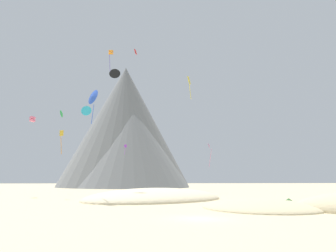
{
  "coord_description": "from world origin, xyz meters",
  "views": [
    {
      "loc": [
        -4.67,
        -28.69,
        3.3
      ],
      "look_at": [
        0.76,
        47.73,
        15.06
      ],
      "focal_mm": 36.53,
      "sensor_mm": 36.0,
      "label": 1
    }
  ],
  "objects_px": {
    "kite_green_mid": "(62,114)",
    "kite_blue_mid": "(93,97)",
    "kite_yellow_mid": "(189,82)",
    "rock_massif": "(127,131)",
    "bush_mid_center": "(314,199)",
    "kite_orange_high": "(111,53)",
    "bush_scatter_east": "(289,202)",
    "kite_violet_low": "(125,147)",
    "kite_rainbow_mid": "(32,119)",
    "bush_ridge_crest": "(143,198)",
    "bush_low_patch": "(119,201)",
    "kite_red_high": "(135,52)",
    "kite_gold_low": "(61,137)",
    "kite_cyan_mid": "(86,111)",
    "kite_pink_low": "(209,146)",
    "kite_black_mid": "(115,74)"
  },
  "relations": [
    {
      "from": "bush_low_patch",
      "to": "kite_orange_high",
      "type": "xyz_separation_m",
      "value": [
        -4.61,
        30.0,
        31.62
      ]
    },
    {
      "from": "kite_violet_low",
      "to": "kite_rainbow_mid",
      "type": "height_order",
      "value": "kite_rainbow_mid"
    },
    {
      "from": "kite_gold_low",
      "to": "kite_yellow_mid",
      "type": "relative_size",
      "value": 1.01
    },
    {
      "from": "bush_low_patch",
      "to": "kite_cyan_mid",
      "type": "distance_m",
      "value": 39.51
    },
    {
      "from": "rock_massif",
      "to": "kite_black_mid",
      "type": "relative_size",
      "value": 38.0
    },
    {
      "from": "bush_ridge_crest",
      "to": "kite_black_mid",
      "type": "distance_m",
      "value": 22.67
    },
    {
      "from": "bush_low_patch",
      "to": "kite_red_high",
      "type": "relative_size",
      "value": 0.77
    },
    {
      "from": "bush_mid_center",
      "to": "bush_ridge_crest",
      "type": "bearing_deg",
      "value": 177.59
    },
    {
      "from": "bush_scatter_east",
      "to": "kite_violet_low",
      "type": "relative_size",
      "value": 1.03
    },
    {
      "from": "kite_red_high",
      "to": "kite_rainbow_mid",
      "type": "height_order",
      "value": "kite_red_high"
    },
    {
      "from": "kite_violet_low",
      "to": "kite_gold_low",
      "type": "bearing_deg",
      "value": 118.32
    },
    {
      "from": "bush_mid_center",
      "to": "kite_orange_high",
      "type": "bearing_deg",
      "value": 138.66
    },
    {
      "from": "kite_red_high",
      "to": "kite_orange_high",
      "type": "height_order",
      "value": "kite_red_high"
    },
    {
      "from": "bush_ridge_crest",
      "to": "kite_gold_low",
      "type": "height_order",
      "value": "kite_gold_low"
    },
    {
      "from": "kite_black_mid",
      "to": "kite_red_high",
      "type": "bearing_deg",
      "value": -98.13
    },
    {
      "from": "bush_ridge_crest",
      "to": "kite_black_mid",
      "type": "xyz_separation_m",
      "value": [
        -5.01,
        8.2,
        20.54
      ]
    },
    {
      "from": "rock_massif",
      "to": "kite_blue_mid",
      "type": "height_order",
      "value": "rock_massif"
    },
    {
      "from": "kite_pink_low",
      "to": "kite_violet_low",
      "type": "height_order",
      "value": "kite_violet_low"
    },
    {
      "from": "bush_low_patch",
      "to": "kite_red_high",
      "type": "xyz_separation_m",
      "value": [
        0.96,
        33.29,
        33.25
      ]
    },
    {
      "from": "bush_low_patch",
      "to": "kite_gold_low",
      "type": "xyz_separation_m",
      "value": [
        -11.41,
        15.27,
        10.14
      ]
    },
    {
      "from": "bush_low_patch",
      "to": "kite_green_mid",
      "type": "distance_m",
      "value": 44.78
    },
    {
      "from": "bush_ridge_crest",
      "to": "kite_rainbow_mid",
      "type": "distance_m",
      "value": 32.25
    },
    {
      "from": "bush_ridge_crest",
      "to": "rock_massif",
      "type": "relative_size",
      "value": 0.04
    },
    {
      "from": "kite_green_mid",
      "to": "kite_blue_mid",
      "type": "height_order",
      "value": "kite_green_mid"
    },
    {
      "from": "kite_red_high",
      "to": "kite_rainbow_mid",
      "type": "distance_m",
      "value": 29.57
    },
    {
      "from": "kite_rainbow_mid",
      "to": "kite_cyan_mid",
      "type": "bearing_deg",
      "value": 105.5
    },
    {
      "from": "kite_gold_low",
      "to": "kite_black_mid",
      "type": "bearing_deg",
      "value": -154.1
    },
    {
      "from": "kite_yellow_mid",
      "to": "bush_low_patch",
      "type": "bearing_deg",
      "value": -151.69
    },
    {
      "from": "bush_ridge_crest",
      "to": "kite_yellow_mid",
      "type": "xyz_separation_m",
      "value": [
        8.2,
        10.65,
        20.03
      ]
    },
    {
      "from": "bush_low_patch",
      "to": "kite_orange_high",
      "type": "distance_m",
      "value": 43.83
    },
    {
      "from": "rock_massif",
      "to": "kite_yellow_mid",
      "type": "relative_size",
      "value": 17.03
    },
    {
      "from": "bush_low_patch",
      "to": "kite_blue_mid",
      "type": "xyz_separation_m",
      "value": [
        -4.55,
        4.49,
        14.98
      ]
    },
    {
      "from": "bush_mid_center",
      "to": "kite_orange_high",
      "type": "distance_m",
      "value": 53.2
    },
    {
      "from": "kite_yellow_mid",
      "to": "rock_massif",
      "type": "bearing_deg",
      "value": 79.86
    },
    {
      "from": "bush_scatter_east",
      "to": "kite_violet_low",
      "type": "bearing_deg",
      "value": 115.8
    },
    {
      "from": "bush_ridge_crest",
      "to": "rock_massif",
      "type": "distance_m",
      "value": 86.94
    },
    {
      "from": "bush_low_patch",
      "to": "kite_rainbow_mid",
      "type": "relative_size",
      "value": 0.81
    },
    {
      "from": "rock_massif",
      "to": "kite_orange_high",
      "type": "bearing_deg",
      "value": -91.04
    },
    {
      "from": "bush_scatter_east",
      "to": "kite_violet_low",
      "type": "xyz_separation_m",
      "value": [
        -22.43,
        46.39,
        10.69
      ]
    },
    {
      "from": "kite_rainbow_mid",
      "to": "bush_ridge_crest",
      "type": "bearing_deg",
      "value": 10.44
    },
    {
      "from": "kite_cyan_mid",
      "to": "kite_violet_low",
      "type": "height_order",
      "value": "kite_cyan_mid"
    },
    {
      "from": "kite_rainbow_mid",
      "to": "kite_yellow_mid",
      "type": "bearing_deg",
      "value": 35.95
    },
    {
      "from": "bush_low_patch",
      "to": "kite_pink_low",
      "type": "bearing_deg",
      "value": 61.29
    },
    {
      "from": "kite_gold_low",
      "to": "kite_black_mid",
      "type": "relative_size",
      "value": 2.26
    },
    {
      "from": "kite_orange_high",
      "to": "kite_green_mid",
      "type": "bearing_deg",
      "value": -25.24
    },
    {
      "from": "kite_violet_low",
      "to": "kite_pink_low",
      "type": "bearing_deg",
      "value": -150.9
    },
    {
      "from": "bush_mid_center",
      "to": "bush_scatter_east",
      "type": "relative_size",
      "value": 0.58
    },
    {
      "from": "kite_gold_low",
      "to": "kite_rainbow_mid",
      "type": "xyz_separation_m",
      "value": [
        -7.3,
        6.46,
        4.29
      ]
    },
    {
      "from": "bush_mid_center",
      "to": "kite_violet_low",
      "type": "relative_size",
      "value": 0.59
    },
    {
      "from": "bush_low_patch",
      "to": "kite_rainbow_mid",
      "type": "xyz_separation_m",
      "value": [
        -18.71,
        21.73,
        14.43
      ]
    }
  ]
}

